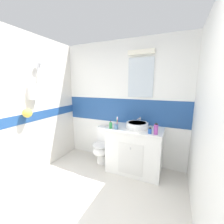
{
  "coord_description": "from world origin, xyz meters",
  "views": [
    {
      "loc": [
        1.0,
        -0.4,
        1.64
      ],
      "look_at": [
        0.05,
        1.76,
        1.19
      ],
      "focal_mm": 23.12,
      "sensor_mm": 36.0,
      "label": 1
    }
  ],
  "objects_px": {
    "toothbrush_cup": "(116,126)",
    "mouthwash_bottle": "(156,129)",
    "sink_basin": "(137,125)",
    "lotion_bottle_short": "(150,131)",
    "toilet": "(103,146)",
    "soap_dispenser": "(111,125)"
  },
  "relations": [
    {
      "from": "mouthwash_bottle",
      "to": "sink_basin",
      "type": "bearing_deg",
      "value": 148.85
    },
    {
      "from": "toothbrush_cup",
      "to": "mouthwash_bottle",
      "type": "height_order",
      "value": "toothbrush_cup"
    },
    {
      "from": "mouthwash_bottle",
      "to": "soap_dispenser",
      "type": "bearing_deg",
      "value": -179.65
    },
    {
      "from": "sink_basin",
      "to": "toilet",
      "type": "height_order",
      "value": "sink_basin"
    },
    {
      "from": "sink_basin",
      "to": "lotion_bottle_short",
      "type": "distance_m",
      "value": 0.35
    },
    {
      "from": "soap_dispenser",
      "to": "lotion_bottle_short",
      "type": "bearing_deg",
      "value": -0.42
    },
    {
      "from": "sink_basin",
      "to": "toothbrush_cup",
      "type": "height_order",
      "value": "toothbrush_cup"
    },
    {
      "from": "toothbrush_cup",
      "to": "mouthwash_bottle",
      "type": "bearing_deg",
      "value": 0.87
    },
    {
      "from": "sink_basin",
      "to": "mouthwash_bottle",
      "type": "bearing_deg",
      "value": -31.15
    },
    {
      "from": "soap_dispenser",
      "to": "lotion_bottle_short",
      "type": "xyz_separation_m",
      "value": [
        0.71,
        -0.01,
        -0.01
      ]
    },
    {
      "from": "sink_basin",
      "to": "toothbrush_cup",
      "type": "distance_m",
      "value": 0.39
    },
    {
      "from": "toilet",
      "to": "lotion_bottle_short",
      "type": "xyz_separation_m",
      "value": [
        0.99,
        -0.24,
        0.55
      ]
    },
    {
      "from": "toothbrush_cup",
      "to": "mouthwash_bottle",
      "type": "relative_size",
      "value": 1.26
    },
    {
      "from": "soap_dispenser",
      "to": "mouthwash_bottle",
      "type": "height_order",
      "value": "mouthwash_bottle"
    },
    {
      "from": "soap_dispenser",
      "to": "sink_basin",
      "type": "bearing_deg",
      "value": 26.97
    },
    {
      "from": "mouthwash_bottle",
      "to": "lotion_bottle_short",
      "type": "bearing_deg",
      "value": -173.73
    },
    {
      "from": "sink_basin",
      "to": "mouthwash_bottle",
      "type": "height_order",
      "value": "mouthwash_bottle"
    },
    {
      "from": "lotion_bottle_short",
      "to": "toilet",
      "type": "bearing_deg",
      "value": 166.35
    },
    {
      "from": "soap_dispenser",
      "to": "lotion_bottle_short",
      "type": "distance_m",
      "value": 0.71
    },
    {
      "from": "mouthwash_bottle",
      "to": "toilet",
      "type": "bearing_deg",
      "value": 167.96
    },
    {
      "from": "toilet",
      "to": "lotion_bottle_short",
      "type": "height_order",
      "value": "lotion_bottle_short"
    },
    {
      "from": "soap_dispenser",
      "to": "mouthwash_bottle",
      "type": "xyz_separation_m",
      "value": [
        0.8,
        0.0,
        0.03
      ]
    }
  ]
}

